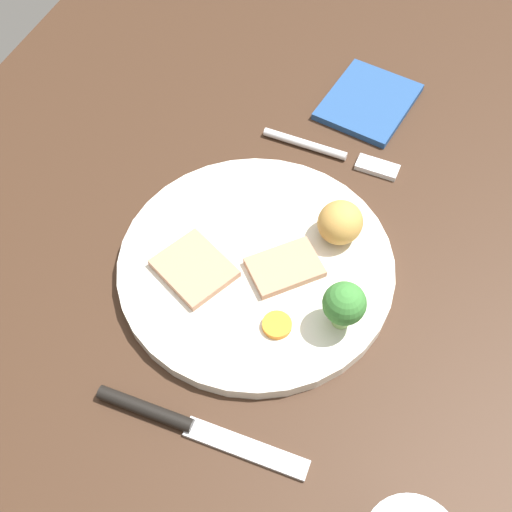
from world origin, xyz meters
TOP-DOWN VIEW (x-y plane):
  - dining_table at (0.00, 0.00)cm, footprint 120.00×84.00cm
  - dinner_plate at (-1.06, -2.12)cm, footprint 26.16×26.16cm
  - meat_slice_main at (-1.25, 0.68)cm, footprint 7.78×7.77cm
  - meat_slice_under at (2.00, -7.08)cm, footprint 8.07×8.54cm
  - roast_potato_left at (-6.97, 4.06)cm, footprint 5.19×5.00cm
  - carrot_coin_front at (4.60, 2.15)cm, footprint 2.65×2.65cm
  - broccoli_floret at (2.03, 7.20)cm, footprint 3.82×3.82cm
  - fork at (-17.89, 0.21)cm, footprint 2.10×15.28cm
  - knife at (15.41, -2.08)cm, footprint 1.92×18.53cm
  - folded_napkin at (-26.95, 1.36)cm, footprint 12.26×10.60cm

SIDE VIEW (x-z plane):
  - dining_table at x=0.00cm, z-range 0.00..3.60cm
  - fork at x=-17.89cm, z-range 3.54..4.44cm
  - folded_napkin at x=-26.95cm, z-range 3.60..4.40cm
  - knife at x=15.41cm, z-range 3.45..4.65cm
  - dinner_plate at x=-1.06cm, z-range 3.60..5.00cm
  - carrot_coin_front at x=4.60cm, z-range 5.00..5.57cm
  - meat_slice_main at x=-1.25cm, z-range 5.00..5.80cm
  - meat_slice_under at x=2.00cm, z-range 5.00..5.80cm
  - roast_potato_left at x=-6.97cm, z-range 5.00..8.96cm
  - broccoli_floret at x=2.03cm, z-range 5.48..10.61cm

